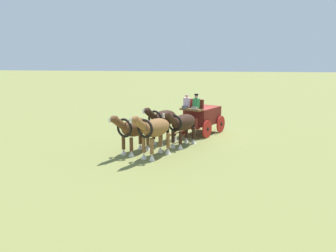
{
  "coord_description": "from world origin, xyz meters",
  "views": [
    {
      "loc": [
        21.7,
        1.37,
        4.8
      ],
      "look_at": [
        3.88,
        -1.62,
        1.2
      ],
      "focal_mm": 36.16,
      "sensor_mm": 36.0,
      "label": 1
    }
  ],
  "objects_px": {
    "draft_horse_rear_off": "(163,120)",
    "draft_horse_rear_near": "(182,124)",
    "draft_horse_lead_off": "(134,128)",
    "show_wagon": "(201,116)",
    "draft_horse_lead_near": "(154,130)"
  },
  "relations": [
    {
      "from": "draft_horse_rear_off",
      "to": "draft_horse_rear_near",
      "type": "bearing_deg",
      "value": 65.08
    },
    {
      "from": "draft_horse_lead_off",
      "to": "show_wagon",
      "type": "bearing_deg",
      "value": 149.23
    },
    {
      "from": "draft_horse_lead_off",
      "to": "draft_horse_rear_off",
      "type": "bearing_deg",
      "value": 155.44
    },
    {
      "from": "show_wagon",
      "to": "draft_horse_lead_off",
      "type": "xyz_separation_m",
      "value": [
        5.17,
        -3.08,
        0.14
      ]
    },
    {
      "from": "draft_horse_rear_off",
      "to": "draft_horse_lead_near",
      "type": "bearing_deg",
      "value": 1.96
    },
    {
      "from": "draft_horse_rear_off",
      "to": "draft_horse_lead_off",
      "type": "height_order",
      "value": "draft_horse_rear_off"
    },
    {
      "from": "draft_horse_rear_near",
      "to": "show_wagon",
      "type": "bearing_deg",
      "value": 166.29
    },
    {
      "from": "draft_horse_rear_near",
      "to": "draft_horse_rear_off",
      "type": "bearing_deg",
      "value": -114.92
    },
    {
      "from": "draft_horse_rear_near",
      "to": "draft_horse_lead_near",
      "type": "distance_m",
      "value": 2.6
    },
    {
      "from": "draft_horse_rear_near",
      "to": "draft_horse_lead_off",
      "type": "bearing_deg",
      "value": -51.22
    },
    {
      "from": "draft_horse_rear_near",
      "to": "draft_horse_rear_off",
      "type": "height_order",
      "value": "draft_horse_rear_off"
    },
    {
      "from": "draft_horse_rear_off",
      "to": "draft_horse_lead_near",
      "type": "height_order",
      "value": "draft_horse_lead_near"
    },
    {
      "from": "draft_horse_lead_near",
      "to": "draft_horse_rear_near",
      "type": "bearing_deg",
      "value": 155.44
    },
    {
      "from": "show_wagon",
      "to": "draft_horse_lead_off",
      "type": "bearing_deg",
      "value": -30.77
    },
    {
      "from": "draft_horse_lead_near",
      "to": "draft_horse_lead_off",
      "type": "relative_size",
      "value": 1.01
    }
  ]
}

